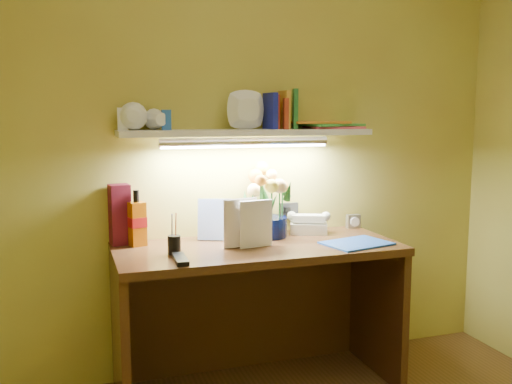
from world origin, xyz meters
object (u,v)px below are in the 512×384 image
(desk, at_px, (258,318))
(desk_clock, at_px, (353,221))
(flower_bouquet, at_px, (267,202))
(telephone, at_px, (309,222))
(whisky_bottle, at_px, (137,218))

(desk, xyz_separation_m, desk_clock, (0.65, 0.24, 0.41))
(flower_bouquet, xyz_separation_m, telephone, (0.25, 0.02, -0.12))
(desk_clock, xyz_separation_m, whisky_bottle, (-1.22, -0.05, 0.10))
(telephone, relative_size, whisky_bottle, 0.71)
(desk_clock, bearing_deg, whisky_bottle, -173.97)
(desk_clock, distance_m, whisky_bottle, 1.22)
(telephone, distance_m, whisky_bottle, 0.93)
(flower_bouquet, bearing_deg, whisky_bottle, 179.25)
(flower_bouquet, distance_m, whisky_bottle, 0.68)
(desk_clock, relative_size, whisky_bottle, 0.28)
(whisky_bottle, bearing_deg, telephone, 0.55)
(desk_clock, bearing_deg, desk, -156.49)
(telephone, bearing_deg, desk, -128.68)
(desk_clock, height_order, whisky_bottle, whisky_bottle)
(whisky_bottle, bearing_deg, desk, -17.95)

